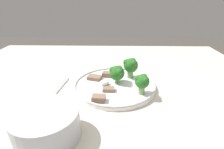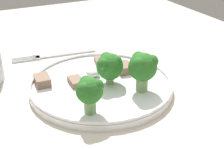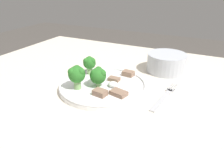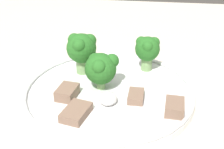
{
  "view_description": "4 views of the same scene",
  "coord_description": "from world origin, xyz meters",
  "views": [
    {
      "loc": [
        -0.05,
        0.54,
        1.04
      ],
      "look_at": [
        -0.04,
        0.01,
        0.79
      ],
      "focal_mm": 28.0,
      "sensor_mm": 36.0,
      "label": 1
    },
    {
      "loc": [
        -0.52,
        0.23,
        1.05
      ],
      "look_at": [
        -0.05,
        -0.01,
        0.78
      ],
      "focal_mm": 50.0,
      "sensor_mm": 36.0,
      "label": 2
    },
    {
      "loc": [
        0.25,
        -0.53,
        1.07
      ],
      "look_at": [
        -0.02,
        0.03,
        0.8
      ],
      "focal_mm": 35.0,
      "sensor_mm": 36.0,
      "label": 3
    },
    {
      "loc": [
        0.38,
        0.07,
        1.03
      ],
      "look_at": [
        -0.06,
        0.02,
        0.78
      ],
      "focal_mm": 50.0,
      "sensor_mm": 36.0,
      "label": 4
    }
  ],
  "objects": [
    {
      "name": "broccoli_floret_center_left",
      "position": [
        -0.05,
        0.0,
        0.8
      ],
      "size": [
        0.05,
        0.05,
        0.06
      ],
      "color": "#7FA866",
      "rests_on": "dinner_plate"
    },
    {
      "name": "dinner_plate",
      "position": [
        -0.04,
        0.01,
        0.76
      ],
      "size": [
        0.27,
        0.27,
        0.02
      ],
      "color": "white",
      "rests_on": "table"
    },
    {
      "name": "meat_slice_rear_slice",
      "position": [
        -0.03,
        0.06,
        0.77
      ],
      "size": [
        0.04,
        0.02,
        0.01
      ],
      "color": "#846651",
      "rests_on": "dinner_plate"
    },
    {
      "name": "meat_slice_front_slice",
      "position": [
        -0.02,
        -0.05,
        0.77
      ],
      "size": [
        0.04,
        0.03,
        0.02
      ],
      "color": "#846651",
      "rests_on": "dinner_plate"
    },
    {
      "name": "broccoli_floret_back_left",
      "position": [
        -0.1,
        -0.04,
        0.81
      ],
      "size": [
        0.05,
        0.05,
        0.07
      ],
      "color": "#7FA866",
      "rests_on": "dinner_plate"
    },
    {
      "name": "meat_slice_edge_slice",
      "position": [
        0.03,
        -0.02,
        0.77
      ],
      "size": [
        0.05,
        0.04,
        0.01
      ],
      "color": "#846651",
      "rests_on": "dinner_plate"
    },
    {
      "name": "sauce_dollop",
      "position": [
        -0.01,
        0.02,
        0.77
      ],
      "size": [
        0.03,
        0.03,
        0.02
      ],
      "color": "white",
      "rests_on": "dinner_plate"
    },
    {
      "name": "broccoli_floret_near_rim_left",
      "position": [
        -0.13,
        0.07,
        0.8
      ],
      "size": [
        0.04,
        0.04,
        0.06
      ],
      "color": "#7FA866",
      "rests_on": "dinner_plate"
    },
    {
      "name": "meat_slice_middle_slice",
      "position": [
        -0.0,
        0.12,
        0.77
      ],
      "size": [
        0.04,
        0.03,
        0.02
      ],
      "color": "#846651",
      "rests_on": "dinner_plate"
    }
  ]
}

